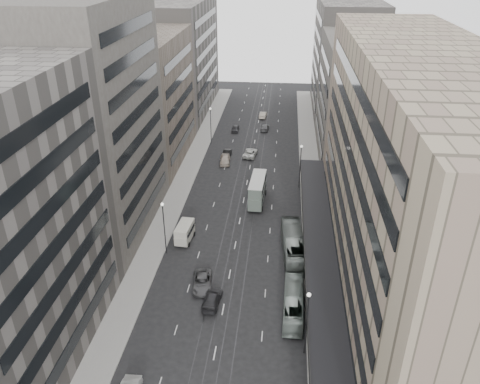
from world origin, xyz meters
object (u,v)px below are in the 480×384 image
at_px(bus_far, 293,245).
at_px(sedan_2, 202,282).
at_px(panel_van, 185,232).
at_px(double_decker, 257,190).
at_px(bus_near, 293,303).

height_order(bus_far, sedan_2, bus_far).
height_order(panel_van, sedan_2, panel_van).
bearing_deg(panel_van, double_decker, 57.24).
bearing_deg(bus_far, sedan_2, 31.23).
xyz_separation_m(bus_near, bus_far, (0.00, 11.95, 0.29)).
distance_m(bus_near, bus_far, 11.95).
height_order(bus_near, bus_far, bus_far).
bearing_deg(bus_far, bus_near, 85.75).
bearing_deg(panel_van, bus_far, -2.36).
relative_size(panel_van, sedan_2, 0.87).
distance_m(bus_near, panel_van, 21.40).
xyz_separation_m(bus_far, panel_van, (-16.16, 2.09, -0.12)).
bearing_deg(sedan_2, panel_van, 105.52).
distance_m(bus_near, double_decker, 27.74).
height_order(bus_far, panel_van, bus_far).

